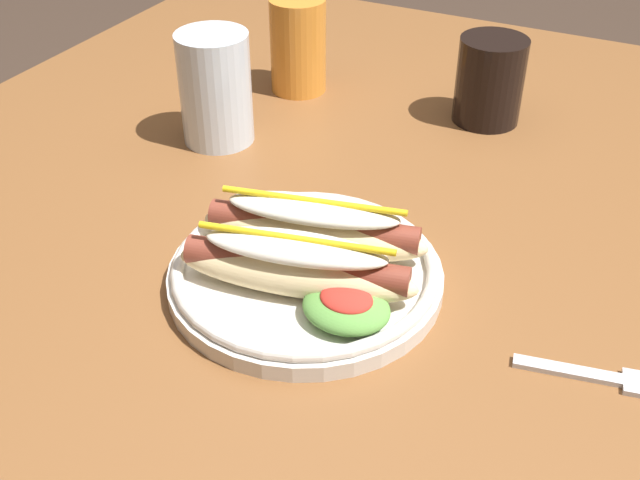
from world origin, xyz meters
TOP-DOWN VIEW (x-y plane):
  - dining_table at (0.00, 0.00)m, footprint 1.19×1.10m
  - hot_dog_plate at (-0.01, -0.19)m, footprint 0.25×0.25m
  - fork at (0.25, -0.20)m, footprint 0.12×0.04m
  - soda_cup at (0.04, 0.20)m, footprint 0.08×0.08m
  - water_cup at (-0.24, 0.01)m, footprint 0.08×0.08m
  - extra_cup at (-0.22, 0.18)m, footprint 0.07×0.07m

SIDE VIEW (x-z plane):
  - dining_table at x=0.00m, z-range 0.28..1.02m
  - fork at x=0.25m, z-range 0.74..0.74m
  - hot_dog_plate at x=-0.01m, z-range 0.73..0.80m
  - soda_cup at x=0.04m, z-range 0.74..0.85m
  - extra_cup at x=-0.22m, z-range 0.74..0.86m
  - water_cup at x=-0.24m, z-range 0.74..0.87m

